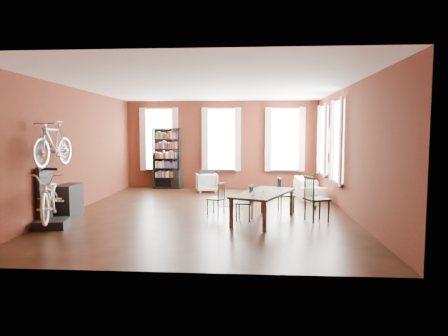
# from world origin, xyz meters

# --- Properties ---
(room) EXTENTS (9.00, 9.04, 3.22)m
(room) POSITION_xyz_m (0.25, 0.62, 2.14)
(room) COLOR black
(room) RESTS_ON ground
(dining_table) EXTENTS (1.60, 2.18, 0.68)m
(dining_table) POSITION_xyz_m (1.37, -1.01, 0.34)
(dining_table) COLOR #473B2A
(dining_table) RESTS_ON ground
(dining_chair_a) EXTENTS (0.45, 0.45, 0.83)m
(dining_chair_a) POSITION_xyz_m (0.93, -0.95, 0.41)
(dining_chair_a) COLOR #1B3C3C
(dining_chair_a) RESTS_ON ground
(dining_chair_b) EXTENTS (0.49, 0.49, 0.80)m
(dining_chair_b) POSITION_xyz_m (0.21, -0.33, 0.40)
(dining_chair_b) COLOR black
(dining_chair_b) RESTS_ON ground
(dining_chair_c) EXTENTS (0.62, 0.62, 1.04)m
(dining_chair_c) POSITION_xyz_m (2.60, -0.92, 0.52)
(dining_chair_c) COLOR black
(dining_chair_c) RESTS_ON ground
(dining_chair_d) EXTENTS (0.46, 0.46, 0.89)m
(dining_chair_d) POSITION_xyz_m (1.99, 0.11, 0.44)
(dining_chair_d) COLOR #173230
(dining_chair_d) RESTS_ON ground
(bookshelf) EXTENTS (1.00, 0.32, 2.20)m
(bookshelf) POSITION_xyz_m (-2.00, 4.30, 1.10)
(bookshelf) COLOR black
(bookshelf) RESTS_ON ground
(white_armchair) EXTENTS (0.83, 0.79, 0.70)m
(white_armchair) POSITION_xyz_m (-0.44, 3.54, 0.35)
(white_armchair) COLOR silver
(white_armchair) RESTS_ON ground
(cream_sofa) EXTENTS (0.61, 2.08, 0.81)m
(cream_sofa) POSITION_xyz_m (2.95, 2.60, 0.41)
(cream_sofa) COLOR beige
(cream_sofa) RESTS_ON ground
(striped_rug) EXTENTS (1.15, 1.55, 0.01)m
(striped_rug) POSITION_xyz_m (0.52, 1.50, 0.01)
(striped_rug) COLOR black
(striped_rug) RESTS_ON ground
(bike_trainer) EXTENTS (0.74, 0.74, 0.18)m
(bike_trainer) POSITION_xyz_m (-3.16, -1.98, 0.09)
(bike_trainer) COLOR black
(bike_trainer) RESTS_ON ground
(bike_wall_rack) EXTENTS (0.16, 0.60, 1.30)m
(bike_wall_rack) POSITION_xyz_m (-3.40, -1.80, 0.65)
(bike_wall_rack) COLOR black
(bike_wall_rack) RESTS_ON ground
(console_table) EXTENTS (0.40, 0.80, 0.80)m
(console_table) POSITION_xyz_m (-3.28, -0.90, 0.40)
(console_table) COLOR black
(console_table) RESTS_ON ground
(plant_stand) EXTENTS (0.43, 0.43, 0.68)m
(plant_stand) POSITION_xyz_m (-1.63, 4.30, 0.34)
(plant_stand) COLOR black
(plant_stand) RESTS_ON ground
(plant_by_sofa) EXTENTS (0.49, 0.71, 0.29)m
(plant_by_sofa) POSITION_xyz_m (3.18, 4.12, 0.14)
(plant_by_sofa) COLOR #2C5120
(plant_by_sofa) RESTS_ON ground
(plant_small) EXTENTS (0.31, 0.50, 0.17)m
(plant_small) POSITION_xyz_m (2.76, 0.48, 0.08)
(plant_small) COLOR #315622
(plant_small) RESTS_ON ground
(bicycle_floor) EXTENTS (0.98, 1.19, 1.95)m
(bicycle_floor) POSITION_xyz_m (-3.18, -1.94, 1.16)
(bicycle_floor) COLOR white
(bicycle_floor) RESTS_ON bike_trainer
(bicycle_hung) EXTENTS (0.47, 1.00, 1.66)m
(bicycle_hung) POSITION_xyz_m (-3.15, -1.80, 2.13)
(bicycle_hung) COLOR #A5A8AD
(bicycle_hung) RESTS_ON bike_wall_rack
(plant_on_stand) EXTENTS (0.67, 0.70, 0.42)m
(plant_on_stand) POSITION_xyz_m (-1.67, 4.32, 0.89)
(plant_on_stand) COLOR #325923
(plant_on_stand) RESTS_ON plant_stand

